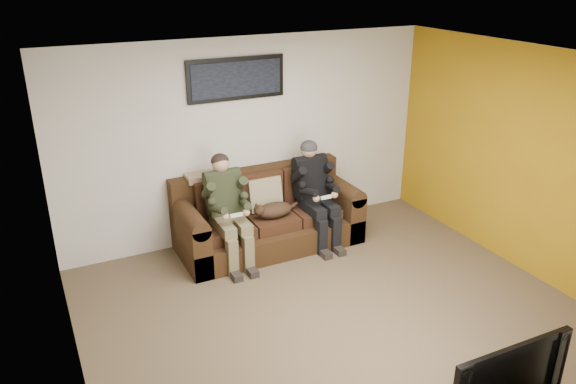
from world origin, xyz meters
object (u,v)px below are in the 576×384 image
person_left (227,204)px  framed_poster (236,79)px  cat (273,210)px  person_right (314,187)px  television (500,372)px  sofa (266,218)px

person_left → framed_poster: size_ratio=1.05×
cat → person_right: bearing=3.7°
person_left → person_right: size_ratio=0.99×
person_right → television: 3.62m
person_left → cat: bearing=-3.8°
cat → person_left: bearing=176.2°
sofa → cat: sofa is taller
television → person_right: bearing=83.8°
cat → framed_poster: (-0.19, 0.62, 1.54)m
person_right → framed_poster: bearing=144.0°
person_left → framed_poster: (0.40, 0.58, 1.35)m
sofa → television: bearing=-87.8°
sofa → person_right: size_ratio=1.74×
person_left → framed_poster: framed_poster is taller
person_left → person_right: person_right is taller
framed_poster → television: (0.34, -4.17, -1.41)m
sofa → person_left: size_ratio=1.75×
person_left → cat: size_ratio=2.00×
cat → television: bearing=-87.5°
sofa → cat: size_ratio=3.50×
person_right → television: size_ratio=1.29×
person_left → cat: 0.61m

